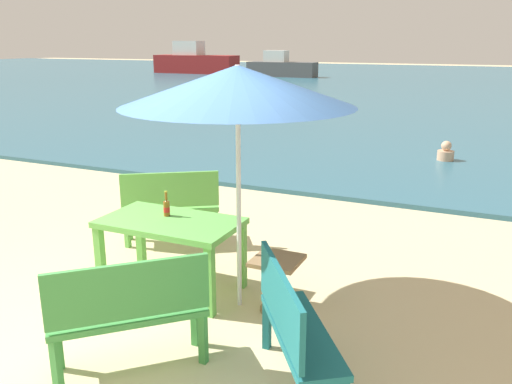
# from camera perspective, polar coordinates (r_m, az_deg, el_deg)

# --- Properties ---
(ground_plane) EXTENTS (120.00, 120.00, 0.00)m
(ground_plane) POSITION_cam_1_polar(r_m,az_deg,el_deg) (4.73, -14.22, -16.49)
(ground_plane) COLOR beige
(sea_water) EXTENTS (120.00, 50.00, 0.08)m
(sea_water) POSITION_cam_1_polar(r_m,az_deg,el_deg) (33.25, 20.20, 10.75)
(sea_water) COLOR #2D6075
(sea_water) RESTS_ON ground_plane
(picnic_table_green) EXTENTS (1.40, 0.80, 0.76)m
(picnic_table_green) POSITION_cam_1_polar(r_m,az_deg,el_deg) (5.46, -9.18, -4.06)
(picnic_table_green) COLOR #60B24C
(picnic_table_green) RESTS_ON ground_plane
(beer_bottle_amber) EXTENTS (0.07, 0.07, 0.26)m
(beer_bottle_amber) POSITION_cam_1_polar(r_m,az_deg,el_deg) (5.53, -9.59, -1.62)
(beer_bottle_amber) COLOR brown
(beer_bottle_amber) RESTS_ON picnic_table_green
(patio_umbrella) EXTENTS (2.10, 2.10, 2.30)m
(patio_umbrella) POSITION_cam_1_polar(r_m,az_deg,el_deg) (4.73, -1.99, 11.30)
(patio_umbrella) COLOR silver
(patio_umbrella) RESTS_ON ground_plane
(side_table_wood) EXTENTS (0.44, 0.44, 0.54)m
(side_table_wood) POSITION_cam_1_polar(r_m,az_deg,el_deg) (5.08, 2.25, -9.09)
(side_table_wood) COLOR olive
(side_table_wood) RESTS_ON ground_plane
(bench_teal_center) EXTENTS (0.98, 1.19, 0.95)m
(bench_teal_center) POSITION_cam_1_polar(r_m,az_deg,el_deg) (3.95, 3.90, -13.80)
(bench_teal_center) COLOR #196066
(bench_teal_center) RESTS_ON ground_plane
(bench_green_left) EXTENTS (1.20, 0.96, 0.95)m
(bench_green_left) POSITION_cam_1_polar(r_m,az_deg,el_deg) (6.76, -9.15, -1.12)
(bench_green_left) COLOR #60B24C
(bench_green_left) RESTS_ON ground_plane
(bench_green_right) EXTENTS (1.12, 1.09, 0.95)m
(bench_green_right) POSITION_cam_1_polar(r_m,az_deg,el_deg) (4.23, -13.48, -12.10)
(bench_green_right) COLOR #3D8C42
(bench_green_right) RESTS_ON ground_plane
(swimmer_person) EXTENTS (0.34, 0.34, 0.41)m
(swimmer_person) POSITION_cam_1_polar(r_m,az_deg,el_deg) (11.84, 19.72, 3.99)
(swimmer_person) COLOR tan
(swimmer_person) RESTS_ON sea_water
(boat_fishing_trawler) EXTENTS (4.88, 1.33, 1.77)m
(boat_fishing_trawler) POSITION_cam_1_polar(r_m,az_deg,el_deg) (38.01, 2.70, 13.24)
(boat_fishing_trawler) COLOR #4C4C4C
(boat_fishing_trawler) RESTS_ON sea_water
(boat_barge) EXTENTS (6.62, 1.81, 2.41)m
(boat_barge) POSITION_cam_1_polar(r_m,az_deg,el_deg) (42.27, -6.58, 13.74)
(boat_barge) COLOR maroon
(boat_barge) RESTS_ON sea_water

